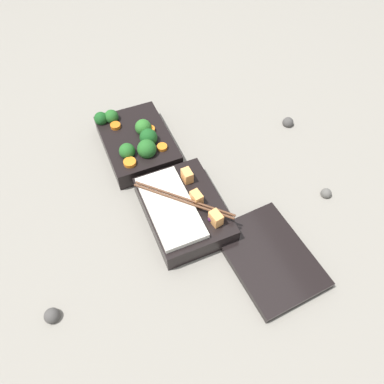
% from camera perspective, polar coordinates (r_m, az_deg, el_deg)
% --- Properties ---
extents(ground_plane, '(3.00, 3.00, 0.00)m').
position_cam_1_polar(ground_plane, '(0.86, -6.10, 2.03)').
color(ground_plane, gray).
extents(bento_tray_vegetable, '(0.21, 0.15, 0.08)m').
position_cam_1_polar(bento_tray_vegetable, '(0.90, -8.52, 7.58)').
color(bento_tray_vegetable, black).
rests_on(bento_tray_vegetable, ground_plane).
extents(bento_tray_rice, '(0.21, 0.16, 0.07)m').
position_cam_1_polar(bento_tray_rice, '(0.77, -1.46, -2.65)').
color(bento_tray_rice, black).
rests_on(bento_tray_rice, ground_plane).
extents(bento_lid, '(0.21, 0.16, 0.02)m').
position_cam_1_polar(bento_lid, '(0.75, 11.68, -9.70)').
color(bento_lid, black).
rests_on(bento_lid, ground_plane).
extents(pebble_0, '(0.03, 0.03, 0.03)m').
position_cam_1_polar(pebble_0, '(1.00, 14.41, 10.21)').
color(pebble_0, '#474442').
rests_on(pebble_0, ground_plane).
extents(pebble_1, '(0.03, 0.03, 0.03)m').
position_cam_1_polar(pebble_1, '(0.74, -20.54, -17.23)').
color(pebble_1, '#474442').
rests_on(pebble_1, ground_plane).
extents(pebble_2, '(0.02, 0.02, 0.02)m').
position_cam_1_polar(pebble_2, '(0.87, 19.75, -0.21)').
color(pebble_2, '#595651').
rests_on(pebble_2, ground_plane).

